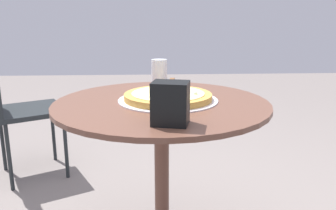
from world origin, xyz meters
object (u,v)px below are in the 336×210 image
pizza_server (169,85)px  napkin_dispenser (170,103)px  patio_table (162,147)px  drinking_cup (160,73)px  patio_chair_far (17,104)px  pizza_on_tray (168,97)px

pizza_server → napkin_dispenser: size_ratio=1.66×
patio_table → pizza_server: bearing=151.3°
drinking_cup → pizza_server: bearing=6.3°
patio_table → napkin_dispenser: size_ratio=6.31×
pizza_server → patio_table: bearing=-28.7°
pizza_server → patio_chair_far: 1.30m
drinking_cup → patio_table: bearing=-0.8°
pizza_on_tray → drinking_cup: bearing=-175.7°
pizza_on_tray → patio_chair_far: (-0.91, -0.92, -0.24)m
patio_chair_far → patio_table: bearing=44.1°
patio_table → pizza_server: pizza_server is taller
napkin_dispenser → pizza_on_tray: bearing=101.7°
napkin_dispenser → drinking_cup: bearing=104.5°
patio_table → drinking_cup: (-0.30, 0.00, 0.25)m
napkin_dispenser → patio_chair_far: size_ratio=0.15×
pizza_on_tray → drinking_cup: (-0.29, -0.02, 0.05)m
napkin_dispenser → patio_chair_far: bearing=140.2°
pizza_on_tray → patio_chair_far: patio_chair_far is taller
patio_table → pizza_on_tray: (-0.02, 0.03, 0.20)m
pizza_server → pizza_on_tray: bearing=-7.9°
pizza_on_tray → pizza_server: 0.05m
pizza_on_tray → napkin_dispenser: (0.30, -0.01, 0.05)m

